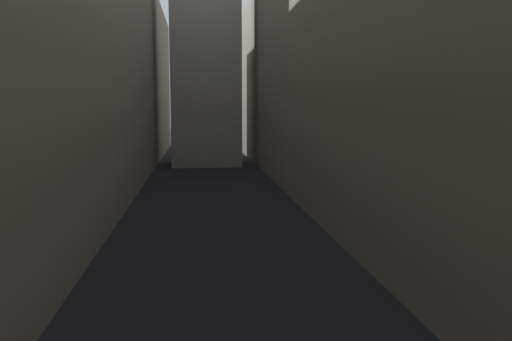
{
  "coord_description": "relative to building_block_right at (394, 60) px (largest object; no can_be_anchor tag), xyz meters",
  "views": [
    {
      "loc": [
        -1.08,
        13.04,
        6.34
      ],
      "look_at": [
        0.0,
        22.62,
        5.2
      ],
      "focal_mm": 36.95,
      "sensor_mm": 36.0,
      "label": 1
    }
  ],
  "objects": [
    {
      "name": "building_block_left",
      "position": [
        -24.46,
        0.0,
        0.07
      ],
      "size": [
        11.85,
        108.0,
        19.74
      ],
      "primitive_type": "cube",
      "color": "gray",
      "rests_on": "ground"
    },
    {
      "name": "ground_plane",
      "position": [
        -13.04,
        -2.0,
        -9.8
      ],
      "size": [
        264.0,
        264.0,
        0.0
      ],
      "primitive_type": "plane",
      "color": "black"
    },
    {
      "name": "building_block_right",
      "position": [
        0.0,
        0.0,
        0.0
      ],
      "size": [
        15.07,
        108.0,
        19.59
      ],
      "primitive_type": "cube",
      "color": "#756B5B",
      "rests_on": "ground"
    }
  ]
}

